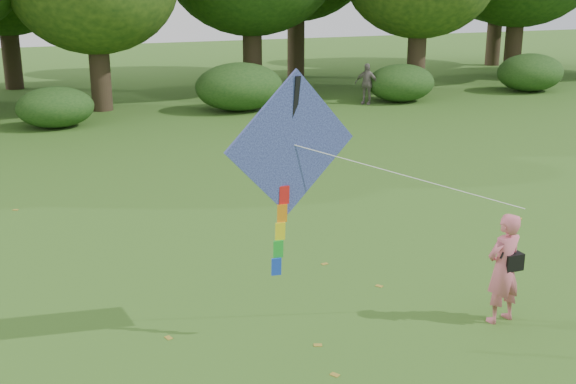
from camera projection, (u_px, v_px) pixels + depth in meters
name	position (u px, v px, depth m)	size (l,w,h in m)	color
ground	(416.00, 306.00, 11.49)	(100.00, 100.00, 0.00)	#265114
man_kite_flyer	(504.00, 268.00, 10.76)	(0.63, 0.41, 1.72)	#CF6173
bystander_right	(366.00, 84.00, 29.72)	(0.98, 0.41, 1.68)	gray
crossbody_bag	(512.00, 261.00, 10.74)	(0.43, 0.20, 0.70)	black
flying_kite	(292.00, 148.00, 9.71)	(4.40, 0.98, 2.90)	#2566A3
shrub_band	(146.00, 96.00, 26.63)	(39.15, 3.22, 1.88)	#264919
fallen_leaves	(364.00, 267.00, 13.02)	(10.28, 14.92, 0.01)	olive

